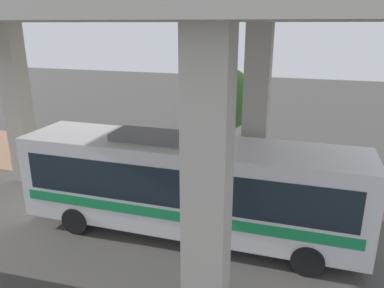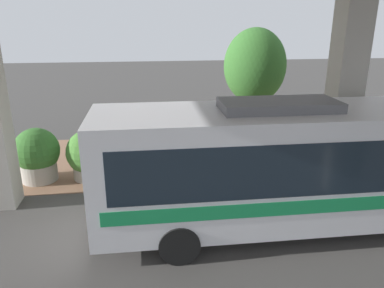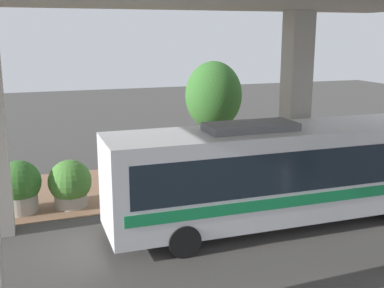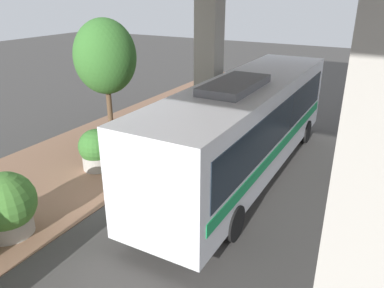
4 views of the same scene
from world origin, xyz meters
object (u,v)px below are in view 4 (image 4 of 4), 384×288
(street_tree_near, at_px, (105,57))
(bus, at_px, (246,122))
(planter_front, at_px, (96,150))
(planter_middle, at_px, (6,206))
(fire_hydrant, at_px, (141,157))

(street_tree_near, bearing_deg, bus, 0.10)
(bus, bearing_deg, planter_front, -154.75)
(planter_front, bearing_deg, planter_middle, -80.26)
(fire_hydrant, distance_m, street_tree_near, 4.51)
(bus, height_order, planter_front, bus)
(fire_hydrant, xyz_separation_m, street_tree_near, (-2.72, 1.52, 3.26))
(fire_hydrant, height_order, street_tree_near, street_tree_near)
(planter_middle, relative_size, street_tree_near, 0.35)
(bus, bearing_deg, fire_hydrant, -156.19)
(bus, bearing_deg, planter_middle, -122.45)
(fire_hydrant, bearing_deg, planter_front, -151.45)
(fire_hydrant, distance_m, planter_middle, 5.14)
(bus, xyz_separation_m, fire_hydrant, (-3.48, -1.54, -1.51))
(planter_front, relative_size, planter_middle, 0.85)
(planter_middle, distance_m, street_tree_near, 7.46)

